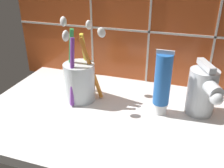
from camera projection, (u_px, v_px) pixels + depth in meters
sink_counter at (122, 118)px, 53.34cm from camera, size 61.25×36.40×2.00cm
tile_wall_backsplash at (145, 11)px, 60.37cm from camera, size 71.25×1.72×40.83cm
toothbrush_cup at (80, 79)px, 56.66cm from camera, size 10.89×11.41×18.88cm
toothpaste_tube at (162, 83)px, 50.61cm from camera, size 3.56×3.39×14.03cm
sink_faucet at (203, 91)px, 50.96cm from camera, size 6.59×9.84×11.40cm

